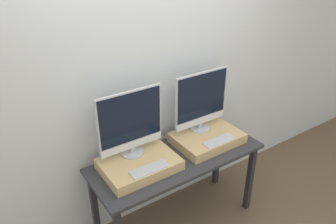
% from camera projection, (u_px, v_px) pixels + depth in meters
% --- Properties ---
extents(wall_back, '(8.00, 0.04, 2.60)m').
position_uv_depth(wall_back, '(154.00, 85.00, 2.83)').
color(wall_back, silver).
rests_on(wall_back, ground_plane).
extents(workbench, '(1.52, 0.59, 0.77)m').
position_uv_depth(workbench, '(177.00, 165.00, 2.85)').
color(workbench, '#2D2D33').
rests_on(workbench, ground_plane).
extents(wooden_riser_left, '(0.60, 0.43, 0.09)m').
position_uv_depth(wooden_riser_left, '(139.00, 164.00, 2.63)').
color(wooden_riser_left, tan).
rests_on(wooden_riser_left, workbench).
extents(monitor_left, '(0.55, 0.19, 0.56)m').
position_uv_depth(monitor_left, '(131.00, 123.00, 2.56)').
color(monitor_left, '#B2B2B7').
rests_on(monitor_left, wooden_riser_left).
extents(keyboard_left, '(0.30, 0.10, 0.01)m').
position_uv_depth(keyboard_left, '(149.00, 169.00, 2.50)').
color(keyboard_left, silver).
rests_on(keyboard_left, wooden_riser_left).
extents(wooden_riser_right, '(0.60, 0.43, 0.09)m').
position_uv_depth(wooden_riser_right, '(207.00, 138.00, 2.98)').
color(wooden_riser_right, tan).
rests_on(wooden_riser_right, workbench).
extents(monitor_right, '(0.55, 0.19, 0.56)m').
position_uv_depth(monitor_right, '(201.00, 101.00, 2.91)').
color(monitor_right, '#B2B2B7').
rests_on(monitor_right, wooden_riser_right).
extents(keyboard_right, '(0.30, 0.10, 0.01)m').
position_uv_depth(keyboard_right, '(219.00, 141.00, 2.85)').
color(keyboard_right, silver).
rests_on(keyboard_right, wooden_riser_right).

